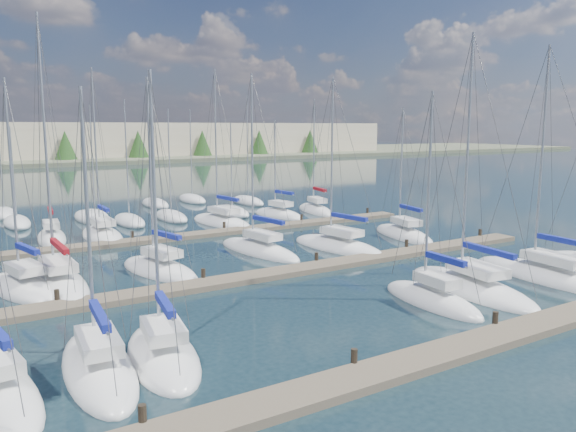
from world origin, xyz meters
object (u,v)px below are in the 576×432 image
sailboat_e (471,287)px  sailboat_m (403,234)px  sailboat_r (316,210)px  sailboat_c (163,355)px  sailboat_o (102,235)px  sailboat_l (338,246)px  sailboat_k (259,250)px  sailboat_q (279,215)px  sailboat_f (546,276)px  sailboat_h (24,288)px  sailboat_i (57,282)px  sailboat_d (432,300)px  sailboat_j (159,270)px  sailboat_b (99,368)px  sailboat_p (222,222)px  sailboat_n (52,238)px

sailboat_e → sailboat_m: (7.65, 13.42, -0.00)m
sailboat_r → sailboat_c: bearing=-122.2°
sailboat_o → sailboat_c: sailboat_o is taller
sailboat_l → sailboat_k: size_ratio=0.99×
sailboat_q → sailboat_f: bearing=-95.2°
sailboat_h → sailboat_i: 1.79m
sailboat_e → sailboat_i: sailboat_i is taller
sailboat_l → sailboat_d: size_ratio=1.16×
sailboat_h → sailboat_k: bearing=-7.4°
sailboat_o → sailboat_j: (0.25, -13.34, -0.01)m
sailboat_l → sailboat_o: bearing=127.2°
sailboat_q → sailboat_b: 36.98m
sailboat_e → sailboat_j: size_ratio=1.16×
sailboat_q → sailboat_l: (-4.04, -15.31, -0.00)m
sailboat_b → sailboat_f: bearing=2.9°
sailboat_d → sailboat_m: bearing=55.3°
sailboat_o → sailboat_p: size_ratio=0.96×
sailboat_l → sailboat_d: 13.64m
sailboat_k → sailboat_h: (-15.70, -1.50, -0.01)m
sailboat_i → sailboat_m: sailboat_i is taller
sailboat_e → sailboat_f: sailboat_e is taller
sailboat_d → sailboat_e: bearing=12.0°
sailboat_l → sailboat_h: bearing=170.5°
sailboat_r → sailboat_m: 15.01m
sailboat_q → sailboat_k: sailboat_k is taller
sailboat_l → sailboat_m: bearing=-2.0°
sailboat_q → sailboat_n: (-21.63, -0.67, 0.03)m
sailboat_l → sailboat_b: (-20.37, -12.47, -0.00)m
sailboat_m → sailboat_d: 17.84m
sailboat_k → sailboat_o: bearing=117.8°
sailboat_q → sailboat_h: sailboat_h is taller
sailboat_f → sailboat_o: bearing=129.9°
sailboat_f → sailboat_r: size_ratio=1.14×
sailboat_q → sailboat_h: 29.40m
sailboat_l → sailboat_c: bearing=-153.2°
sailboat_b → sailboat_e: bearing=4.4°
sailboat_e → sailboat_o: 29.57m
sailboat_e → sailboat_r: sailboat_e is taller
sailboat_r → sailboat_b: bearing=-124.8°
sailboat_h → sailboat_l: bearing=-14.0°
sailboat_j → sailboat_e: bearing=-56.8°
sailboat_i → sailboat_e: bearing=-35.5°
sailboat_m → sailboat_d: sailboat_d is taller
sailboat_c → sailboat_f: bearing=7.5°
sailboat_m → sailboat_j: bearing=-166.1°
sailboat_k → sailboat_j: bearing=-175.9°
sailboat_h → sailboat_r: (30.22, 15.29, 0.01)m
sailboat_p → sailboat_o: bearing=176.9°
sailboat_o → sailboat_e: bearing=-62.1°
sailboat_d → sailboat_q: bearing=78.6°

